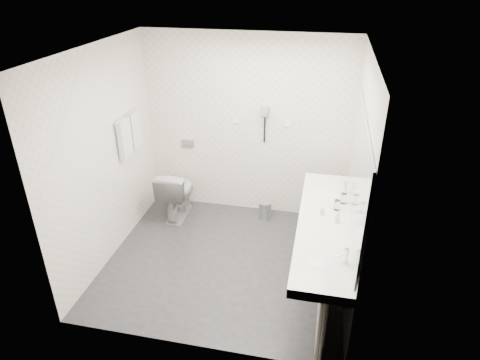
# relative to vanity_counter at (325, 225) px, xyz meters

# --- Properties ---
(floor) EXTENTS (2.80, 2.80, 0.00)m
(floor) POSITION_rel_vanity_counter_xyz_m (-1.12, 0.20, -0.80)
(floor) COLOR #2C2B31
(floor) RESTS_ON ground
(ceiling) EXTENTS (2.80, 2.80, 0.00)m
(ceiling) POSITION_rel_vanity_counter_xyz_m (-1.12, 0.20, 1.70)
(ceiling) COLOR white
(ceiling) RESTS_ON wall_back
(wall_back) EXTENTS (2.80, 0.00, 2.80)m
(wall_back) POSITION_rel_vanity_counter_xyz_m (-1.12, 1.50, 0.45)
(wall_back) COLOR white
(wall_back) RESTS_ON floor
(wall_front) EXTENTS (2.80, 0.00, 2.80)m
(wall_front) POSITION_rel_vanity_counter_xyz_m (-1.12, -1.10, 0.45)
(wall_front) COLOR white
(wall_front) RESTS_ON floor
(wall_left) EXTENTS (0.00, 2.60, 2.60)m
(wall_left) POSITION_rel_vanity_counter_xyz_m (-2.52, 0.20, 0.45)
(wall_left) COLOR white
(wall_left) RESTS_ON floor
(wall_right) EXTENTS (0.00, 2.60, 2.60)m
(wall_right) POSITION_rel_vanity_counter_xyz_m (0.27, 0.20, 0.45)
(wall_right) COLOR white
(wall_right) RESTS_ON floor
(vanity_counter) EXTENTS (0.55, 2.20, 0.10)m
(vanity_counter) POSITION_rel_vanity_counter_xyz_m (0.00, 0.00, 0.00)
(vanity_counter) COLOR white
(vanity_counter) RESTS_ON floor
(vanity_panel) EXTENTS (0.03, 2.15, 0.75)m
(vanity_panel) POSITION_rel_vanity_counter_xyz_m (0.02, 0.00, -0.42)
(vanity_panel) COLOR gray
(vanity_panel) RESTS_ON floor
(vanity_post_near) EXTENTS (0.06, 0.06, 0.75)m
(vanity_post_near) POSITION_rel_vanity_counter_xyz_m (0.05, -1.04, -0.42)
(vanity_post_near) COLOR silver
(vanity_post_near) RESTS_ON floor
(vanity_post_far) EXTENTS (0.06, 0.06, 0.75)m
(vanity_post_far) POSITION_rel_vanity_counter_xyz_m (0.05, 1.04, -0.42)
(vanity_post_far) COLOR silver
(vanity_post_far) RESTS_ON floor
(mirror) EXTENTS (0.02, 2.20, 1.05)m
(mirror) POSITION_rel_vanity_counter_xyz_m (0.26, 0.00, 0.65)
(mirror) COLOR #B2BCC6
(mirror) RESTS_ON wall_right
(basin_near) EXTENTS (0.40, 0.31, 0.05)m
(basin_near) POSITION_rel_vanity_counter_xyz_m (0.00, -0.65, 0.04)
(basin_near) COLOR white
(basin_near) RESTS_ON vanity_counter
(basin_far) EXTENTS (0.40, 0.31, 0.05)m
(basin_far) POSITION_rel_vanity_counter_xyz_m (0.00, 0.65, 0.04)
(basin_far) COLOR white
(basin_far) RESTS_ON vanity_counter
(faucet_near) EXTENTS (0.04, 0.04, 0.15)m
(faucet_near) POSITION_rel_vanity_counter_xyz_m (0.19, -0.65, 0.12)
(faucet_near) COLOR silver
(faucet_near) RESTS_ON vanity_counter
(faucet_far) EXTENTS (0.04, 0.04, 0.15)m
(faucet_far) POSITION_rel_vanity_counter_xyz_m (0.19, 0.65, 0.12)
(faucet_far) COLOR silver
(faucet_far) RESTS_ON vanity_counter
(soap_bottle_a) EXTENTS (0.05, 0.05, 0.09)m
(soap_bottle_a) POSITION_rel_vanity_counter_xyz_m (-0.04, 0.13, 0.10)
(soap_bottle_a) COLOR beige
(soap_bottle_a) RESTS_ON vanity_counter
(soap_bottle_c) EXTENTS (0.05, 0.05, 0.13)m
(soap_bottle_c) POSITION_rel_vanity_counter_xyz_m (0.12, 0.01, 0.11)
(soap_bottle_c) COLOR beige
(soap_bottle_c) RESTS_ON vanity_counter
(glass_left) EXTENTS (0.06, 0.06, 0.12)m
(glass_left) POSITION_rel_vanity_counter_xyz_m (0.11, 0.26, 0.11)
(glass_left) COLOR silver
(glass_left) RESTS_ON vanity_counter
(glass_right) EXTENTS (0.07, 0.07, 0.12)m
(glass_right) POSITION_rel_vanity_counter_xyz_m (0.18, 0.42, 0.11)
(glass_right) COLOR silver
(glass_right) RESTS_ON vanity_counter
(toilet) EXTENTS (0.42, 0.73, 0.73)m
(toilet) POSITION_rel_vanity_counter_xyz_m (-2.04, 1.08, -0.43)
(toilet) COLOR white
(toilet) RESTS_ON floor
(flush_plate) EXTENTS (0.18, 0.02, 0.12)m
(flush_plate) POSITION_rel_vanity_counter_xyz_m (-1.98, 1.49, 0.15)
(flush_plate) COLOR #B2B5BA
(flush_plate) RESTS_ON wall_back
(pedal_bin) EXTENTS (0.19, 0.19, 0.24)m
(pedal_bin) POSITION_rel_vanity_counter_xyz_m (-0.81, 1.26, -0.68)
(pedal_bin) COLOR #B2B5BA
(pedal_bin) RESTS_ON floor
(bin_lid) EXTENTS (0.17, 0.17, 0.02)m
(bin_lid) POSITION_rel_vanity_counter_xyz_m (-0.81, 1.26, -0.55)
(bin_lid) COLOR #B2B5BA
(bin_lid) RESTS_ON pedal_bin
(towel_rail) EXTENTS (0.02, 0.62, 0.02)m
(towel_rail) POSITION_rel_vanity_counter_xyz_m (-2.47, 0.75, 0.75)
(towel_rail) COLOR silver
(towel_rail) RESTS_ON wall_left
(towel_near) EXTENTS (0.07, 0.24, 0.48)m
(towel_near) POSITION_rel_vanity_counter_xyz_m (-2.46, 0.61, 0.53)
(towel_near) COLOR silver
(towel_near) RESTS_ON towel_rail
(towel_far) EXTENTS (0.07, 0.24, 0.48)m
(towel_far) POSITION_rel_vanity_counter_xyz_m (-2.46, 0.89, 0.53)
(towel_far) COLOR silver
(towel_far) RESTS_ON towel_rail
(dryer_cradle) EXTENTS (0.10, 0.04, 0.14)m
(dryer_cradle) POSITION_rel_vanity_counter_xyz_m (-0.88, 1.47, 0.70)
(dryer_cradle) COLOR gray
(dryer_cradle) RESTS_ON wall_back
(dryer_barrel) EXTENTS (0.08, 0.14, 0.08)m
(dryer_barrel) POSITION_rel_vanity_counter_xyz_m (-0.88, 1.40, 0.73)
(dryer_barrel) COLOR gray
(dryer_barrel) RESTS_ON dryer_cradle
(dryer_cord) EXTENTS (0.02, 0.02, 0.35)m
(dryer_cord) POSITION_rel_vanity_counter_xyz_m (-0.88, 1.46, 0.45)
(dryer_cord) COLOR black
(dryer_cord) RESTS_ON dryer_cradle
(switch_plate_a) EXTENTS (0.09, 0.02, 0.09)m
(switch_plate_a) POSITION_rel_vanity_counter_xyz_m (-1.27, 1.49, 0.55)
(switch_plate_a) COLOR white
(switch_plate_a) RESTS_ON wall_back
(switch_plate_b) EXTENTS (0.09, 0.02, 0.09)m
(switch_plate_b) POSITION_rel_vanity_counter_xyz_m (-0.57, 1.49, 0.55)
(switch_plate_b) COLOR white
(switch_plate_b) RESTS_ON wall_back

